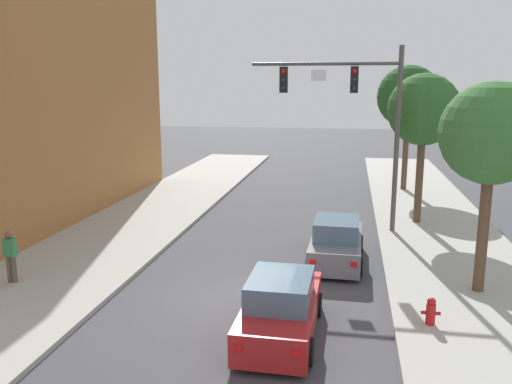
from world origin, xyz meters
The scene contains 11 objects.
ground_plane centered at (0.00, 0.00, 0.00)m, with size 120.00×120.00×0.00m, color #424247.
sidewalk_left centered at (-6.50, 0.00, 0.07)m, with size 5.00×60.00×0.15m, color #A8A59E.
sidewalk_right centered at (6.50, 0.00, 0.07)m, with size 5.00×60.00×0.15m, color #A8A59E.
traffic_signal_mast centered at (2.92, 7.89, 5.32)m, with size 6.04×0.38×7.50m.
car_lead_grey centered at (2.39, 3.87, 0.72)m, with size 1.90×4.27×1.60m.
car_following_red centered at (1.19, -1.94, 0.72)m, with size 1.88×4.26×1.60m.
pedestrian_sidewalk_left_walker centered at (-7.39, -0.20, 1.06)m, with size 0.36×0.22×1.64m.
fire_hydrant centered at (4.92, -0.94, 0.51)m, with size 0.48×0.24×0.72m.
street_tree_nearest centered at (6.64, 1.66, 4.78)m, with size 2.91×2.91×6.12m.
street_tree_second centered at (5.78, 9.54, 5.05)m, with size 3.06×3.06×6.47m.
street_tree_third centered at (5.88, 17.07, 5.42)m, with size 3.50×3.50×7.05m.
Camera 1 is at (2.73, -14.08, 6.20)m, focal length 37.09 mm.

